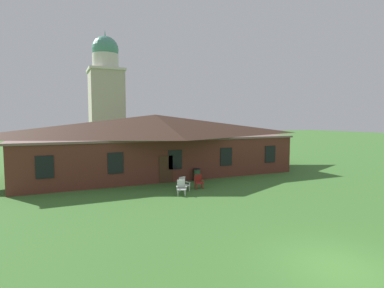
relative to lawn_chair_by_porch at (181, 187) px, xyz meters
The scene contains 7 objects.
ground_plane 11.20m from the lawn_chair_by_porch, 84.53° to the right, with size 200.00×200.00×0.00m, color #3D702D.
brick_building 9.23m from the lawn_chair_by_porch, 83.16° to the left, with size 23.61×10.40×5.29m.
dome_tower 30.45m from the lawn_chair_by_porch, 90.40° to the left, with size 5.18×5.18×18.07m.
lawn_chair_by_porch is the anchor object (origin of this frame).
lawn_chair_near_door 1.07m from the lawn_chair_by_porch, 59.87° to the left, with size 0.76×0.81×0.96m.
lawn_chair_left_end 2.22m from the lawn_chair_by_porch, 34.35° to the left, with size 0.72×0.76×0.96m.
trash_bin 4.56m from the lawn_chair_by_porch, 52.17° to the left, with size 0.56×0.56×0.98m.
Camera 1 is at (-8.30, -6.76, 4.85)m, focal length 28.43 mm.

